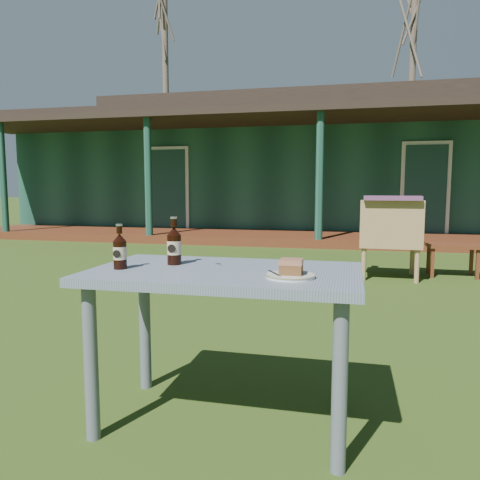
% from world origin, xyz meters
% --- Properties ---
extents(ground, '(80.00, 80.00, 0.00)m').
position_xyz_m(ground, '(0.00, 0.00, 0.00)').
color(ground, '#334916').
extents(pavilion, '(15.80, 8.30, 3.45)m').
position_xyz_m(pavilion, '(-0.00, 9.39, 1.61)').
color(pavilion, '#1B4638').
rests_on(pavilion, ground).
extents(tree_left, '(0.28, 0.28, 10.50)m').
position_xyz_m(tree_left, '(-8.00, 17.50, 5.25)').
color(tree_left, brown).
rests_on(tree_left, ground).
extents(tree_mid, '(0.28, 0.28, 9.50)m').
position_xyz_m(tree_mid, '(3.00, 18.50, 4.75)').
color(tree_mid, brown).
rests_on(tree_mid, ground).
extents(cafe_table, '(1.20, 0.70, 0.72)m').
position_xyz_m(cafe_table, '(0.00, -1.60, 0.62)').
color(cafe_table, slate).
rests_on(cafe_table, ground).
extents(plate, '(0.20, 0.20, 0.01)m').
position_xyz_m(plate, '(0.31, -1.72, 0.73)').
color(plate, silver).
rests_on(plate, cafe_table).
extents(cake_slice, '(0.09, 0.09, 0.06)m').
position_xyz_m(cake_slice, '(0.31, -1.72, 0.77)').
color(cake_slice, brown).
rests_on(cake_slice, plate).
extents(fork, '(0.08, 0.13, 0.00)m').
position_xyz_m(fork, '(0.25, -1.73, 0.74)').
color(fork, silver).
rests_on(fork, plate).
extents(cola_bottle_near, '(0.07, 0.07, 0.23)m').
position_xyz_m(cola_bottle_near, '(-0.27, -1.52, 0.81)').
color(cola_bottle_near, black).
rests_on(cola_bottle_near, cafe_table).
extents(cola_bottle_far, '(0.06, 0.06, 0.20)m').
position_xyz_m(cola_bottle_far, '(-0.46, -1.69, 0.80)').
color(cola_bottle_far, black).
rests_on(cola_bottle_far, cafe_table).
extents(bottle_cap, '(0.03, 0.03, 0.01)m').
position_xyz_m(bottle_cap, '(-0.06, -1.50, 0.72)').
color(bottle_cap, silver).
rests_on(bottle_cap, cafe_table).
extents(armchair_left, '(0.71, 0.67, 0.94)m').
position_xyz_m(armchair_left, '(1.01, 2.15, 0.53)').
color(armchair_left, '#A58252').
rests_on(armchair_left, ground).
extents(floral_throw, '(0.64, 0.25, 0.05)m').
position_xyz_m(floral_throw, '(1.00, 1.96, 0.96)').
color(floral_throw, '#6B3962').
rests_on(floral_throw, armchair_left).
extents(side_table, '(0.60, 0.40, 0.40)m').
position_xyz_m(side_table, '(1.77, 2.48, 0.34)').
color(side_table, '#562815').
rests_on(side_table, ground).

